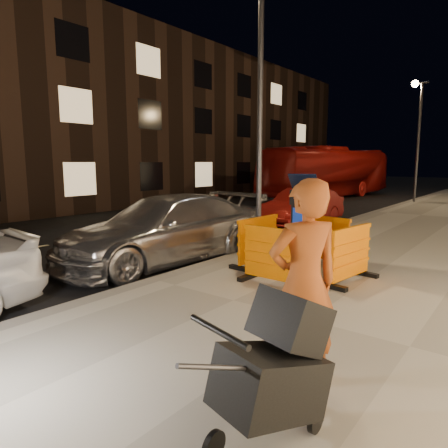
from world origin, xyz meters
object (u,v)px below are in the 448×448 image
Objects in this scene: car_red at (301,225)px; stroller at (270,375)px; barrier_back at (322,240)px; barrier_front at (275,257)px; barrier_bldgside at (351,255)px; car_silver at (166,261)px; man at (304,284)px; bus_doubledecker at (327,197)px; barrier_kerbside at (258,241)px; parking_kiosk at (301,227)px.

stroller is at bearing -60.81° from car_red.
barrier_back is at bearing -55.76° from car_red.
barrier_bldgside is at bearing 46.26° from barrier_front.
barrier_back reaches higher than car_silver.
barrier_back is 4.73m from man.
barrier_front is 1.34m from barrier_bldgside.
car_red is 10.73m from man.
barrier_bldgside is 1.15× the size of stroller.
barrier_front is at bearing -1.38° from car_silver.
bus_doubledecker is at bearing 32.89° from barrier_bldgside.
barrier_kerbside reaches higher than car_silver.
barrier_kerbside is 18.33m from bus_doubledecker.
barrier_back is 5.62m from stroller.
barrier_back is 3.46m from car_silver.
car_red is at bearing 130.10° from barrier_back.
man reaches higher than barrier_back.
barrier_back and barrier_kerbside have the same top height.
barrier_bldgside is 19.04m from bus_doubledecker.
stroller is (1.96, -3.37, 0.06)m from barrier_front.
parking_kiosk is 4.75m from stroller.
barrier_kerbside is 1.15× the size of stroller.
barrier_bldgside is (0.95, -0.95, 0.00)m from barrier_back.
parking_kiosk is at bearing 98.26° from barrier_bldgside.
car_silver is 18.25m from bus_doubledecker.
man reaches higher than stroller.
stroller reaches higher than barrier_front.
car_red is 11.58m from stroller.
bus_doubledecker is at bearing 127.23° from stroller.
barrier_front is 1.00× the size of barrier_back.
barrier_kerbside is at bearing -63.12° from bus_doubledecker.
car_red is (-4.02, 6.10, -0.64)m from barrier_bldgside.
barrier_bldgside is at bearing 13.96° from car_silver.
barrier_front is at bearing 134.97° from stroller.
car_silver is at bearing 173.41° from barrier_front.
stroller is (1.96, -5.27, 0.06)m from barrier_back.
barrier_kerbside and barrier_bldgside have the same top height.
stroller is at bearing -141.75° from barrier_kerbside.
man is (4.83, -9.51, 1.11)m from car_red.
barrier_bldgside is at bearing -53.18° from car_red.
man reaches higher than bus_doubledecker.
barrier_kerbside is at bearing -67.40° from car_red.
bus_doubledecker is at bearing 112.19° from barrier_front.
barrier_back is (0.00, 1.90, 0.00)m from barrier_front.
parking_kiosk reaches higher than car_red.
barrier_bldgside is at bearing 117.93° from stroller.
barrier_bldgside is (0.95, 0.00, -0.39)m from parking_kiosk.
barrier_front is (0.00, -0.95, -0.39)m from parking_kiosk.
barrier_back is (0.00, 0.95, -0.39)m from parking_kiosk.
bus_doubledecker is at bearing 122.38° from barrier_back.
barrier_bldgside is at bearing 6.26° from parking_kiosk.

